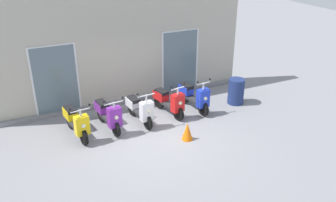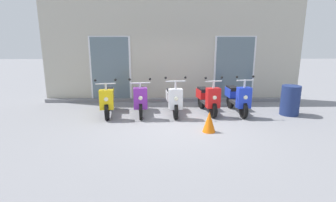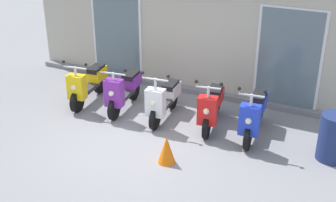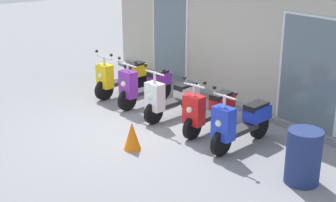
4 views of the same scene
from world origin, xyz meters
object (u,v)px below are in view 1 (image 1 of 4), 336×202
at_px(scooter_red, 169,101).
at_px(traffic_cone, 187,131).
at_px(scooter_purple, 108,114).
at_px(scooter_white, 140,109).
at_px(scooter_yellow, 76,122).
at_px(scooter_blue, 194,96).
at_px(trash_bin, 236,91).

bearing_deg(scooter_red, traffic_cone, -97.23).
relative_size(scooter_purple, scooter_white, 1.02).
bearing_deg(scooter_yellow, scooter_white, 0.39).
xyz_separation_m(scooter_purple, scooter_red, (2.04, 0.11, -0.02)).
xyz_separation_m(scooter_purple, traffic_cone, (1.83, -1.55, -0.22)).
height_order(scooter_purple, scooter_white, scooter_white).
height_order(scooter_purple, scooter_blue, scooter_blue).
bearing_deg(scooter_purple, scooter_blue, 1.55).
xyz_separation_m(scooter_blue, traffic_cone, (-1.11, -1.63, -0.22)).
relative_size(traffic_cone, trash_bin, 0.59).
bearing_deg(scooter_purple, trash_bin, -1.50).
height_order(scooter_blue, trash_bin, scooter_blue).
xyz_separation_m(scooter_red, scooter_blue, (0.90, -0.03, 0.02)).
bearing_deg(scooter_blue, traffic_cone, -124.30).
distance_m(scooter_purple, scooter_red, 2.04).
bearing_deg(scooter_blue, scooter_purple, -178.45).
bearing_deg(traffic_cone, scooter_yellow, 151.02).
height_order(scooter_purple, trash_bin, scooter_purple).
bearing_deg(scooter_yellow, scooter_red, 2.38).
height_order(scooter_white, scooter_red, scooter_white).
height_order(traffic_cone, trash_bin, trash_bin).
relative_size(scooter_yellow, trash_bin, 1.81).
bearing_deg(scooter_yellow, scooter_purple, 0.68).
height_order(scooter_white, traffic_cone, scooter_white).
distance_m(scooter_purple, scooter_blue, 2.94).
bearing_deg(scooter_white, scooter_yellow, -179.61).
xyz_separation_m(scooter_yellow, trash_bin, (5.42, -0.11, -0.02)).
relative_size(scooter_blue, trash_bin, 1.81).
bearing_deg(scooter_purple, scooter_yellow, -179.32).
relative_size(scooter_purple, scooter_blue, 0.98).
xyz_separation_m(scooter_white, scooter_red, (1.04, 0.11, 0.00)).
xyz_separation_m(scooter_white, traffic_cone, (0.83, -1.55, -0.20)).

